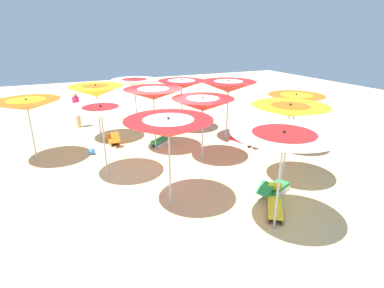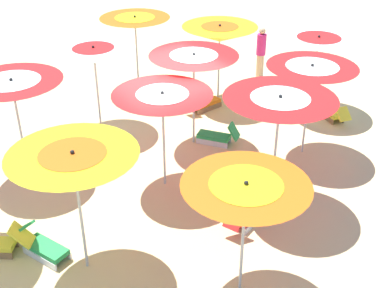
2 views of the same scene
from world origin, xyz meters
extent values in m
cube|color=beige|center=(0.00, 0.00, -0.02)|extent=(39.20, 39.20, 0.04)
cylinder|color=#B2B2B7|center=(4.31, -1.29, 0.97)|extent=(0.05, 0.05, 1.94)
cone|color=orange|center=(4.31, -1.29, 1.94)|extent=(1.99, 1.99, 0.36)
cone|color=yellow|center=(4.31, -1.29, 2.02)|extent=(1.13, 1.13, 0.20)
sphere|color=black|center=(4.31, -1.29, 2.15)|extent=(0.07, 0.07, 0.07)
cylinder|color=#B2B2B7|center=(2.77, 0.82, 1.10)|extent=(0.05, 0.05, 2.20)
cone|color=red|center=(2.77, 0.82, 2.20)|extent=(2.19, 2.19, 0.44)
cone|color=white|center=(2.77, 0.82, 2.31)|extent=(1.14, 1.14, 0.23)
sphere|color=black|center=(2.77, 0.82, 2.44)|extent=(0.07, 0.07, 0.07)
cylinder|color=#B2B2B7|center=(1.63, 2.88, 1.02)|extent=(0.05, 0.05, 2.05)
cone|color=red|center=(1.63, 2.88, 2.05)|extent=(2.09, 2.09, 0.37)
cone|color=white|center=(1.63, 2.88, 2.13)|extent=(1.21, 1.21, 0.21)
sphere|color=black|center=(1.63, 2.88, 2.26)|extent=(0.07, 0.07, 0.07)
cylinder|color=#B2B2B7|center=(0.04, 4.82, 0.97)|extent=(0.05, 0.05, 1.94)
cone|color=white|center=(0.04, 4.82, 1.94)|extent=(2.15, 2.15, 0.37)
cone|color=red|center=(0.04, 4.82, 2.03)|extent=(1.19, 1.19, 0.20)
sphere|color=black|center=(0.04, 4.82, 2.16)|extent=(0.07, 0.07, 0.07)
cylinder|color=#B2B2B7|center=(2.34, -3.19, 1.09)|extent=(0.05, 0.05, 2.18)
cone|color=yellow|center=(2.34, -3.19, 2.18)|extent=(2.11, 2.11, 0.31)
cone|color=orange|center=(2.34, -3.19, 2.26)|extent=(1.08, 1.08, 0.16)
sphere|color=black|center=(2.34, -3.19, 2.36)|extent=(0.07, 0.07, 0.07)
cylinder|color=#B2B2B7|center=(0.91, -0.66, 0.98)|extent=(0.05, 0.05, 1.97)
cone|color=red|center=(0.91, -0.66, 1.97)|extent=(2.08, 2.08, 0.44)
cone|color=white|center=(0.91, -0.66, 2.08)|extent=(1.09, 1.09, 0.23)
sphere|color=black|center=(0.91, -0.66, 2.22)|extent=(0.07, 0.07, 0.07)
cylinder|color=#B2B2B7|center=(-0.28, 0.94, 1.07)|extent=(0.05, 0.05, 2.13)
cone|color=red|center=(-0.28, 0.94, 2.13)|extent=(2.12, 2.12, 0.40)
cone|color=white|center=(-0.28, 0.94, 2.23)|extent=(1.14, 1.14, 0.21)
sphere|color=black|center=(-0.28, 0.94, 2.36)|extent=(0.07, 0.07, 0.07)
cylinder|color=#B2B2B7|center=(-1.98, 3.01, 1.01)|extent=(0.05, 0.05, 2.02)
cone|color=yellow|center=(-1.98, 3.01, 2.02)|extent=(2.13, 2.13, 0.44)
cone|color=orange|center=(-1.98, 3.01, 2.14)|extent=(1.06, 1.06, 0.22)
sphere|color=black|center=(-1.98, 3.01, 2.27)|extent=(0.07, 0.07, 0.07)
cylinder|color=#B2B2B7|center=(0.60, -4.97, 1.06)|extent=(0.05, 0.05, 2.12)
cone|color=white|center=(0.60, -4.97, 2.12)|extent=(2.23, 2.23, 0.37)
cone|color=red|center=(0.60, -4.97, 2.20)|extent=(1.32, 1.32, 0.22)
sphere|color=black|center=(0.60, -4.97, 2.33)|extent=(0.07, 0.07, 0.07)
cylinder|color=#B2B2B7|center=(-1.20, -3.04, 1.05)|extent=(0.05, 0.05, 2.09)
cone|color=red|center=(-1.20, -3.04, 2.09)|extent=(2.14, 2.14, 0.44)
cone|color=white|center=(-1.20, -3.04, 2.19)|extent=(1.22, 1.22, 0.25)
sphere|color=black|center=(-1.20, -3.04, 2.34)|extent=(0.07, 0.07, 0.07)
cylinder|color=#B2B2B7|center=(-2.38, -0.64, 1.03)|extent=(0.05, 0.05, 2.06)
cone|color=white|center=(-2.38, -0.64, 2.06)|extent=(2.09, 2.09, 0.31)
cone|color=red|center=(-2.38, -0.64, 2.14)|extent=(1.05, 1.05, 0.16)
sphere|color=black|center=(-2.38, -0.64, 2.25)|extent=(0.07, 0.07, 0.07)
cylinder|color=#B2B2B7|center=(-4.40, 1.65, 0.99)|extent=(0.05, 0.05, 1.98)
cone|color=orange|center=(-4.40, 1.65, 1.98)|extent=(2.12, 2.12, 0.33)
cone|color=yellow|center=(-4.40, 1.65, 2.06)|extent=(1.20, 1.20, 0.19)
sphere|color=black|center=(-4.40, 1.65, 2.18)|extent=(0.07, 0.07, 0.07)
cube|color=silver|center=(2.81, -0.02, 0.07)|extent=(0.35, 0.88, 0.14)
cube|color=silver|center=(3.13, 0.10, 0.07)|extent=(0.35, 0.88, 0.14)
cube|color=red|center=(2.97, 0.04, 0.19)|extent=(0.63, 0.99, 0.10)
cube|color=red|center=(3.18, -0.52, 0.45)|extent=(0.42, 0.41, 0.45)
cube|color=silver|center=(0.14, 1.21, 0.07)|extent=(0.69, 0.51, 0.14)
cube|color=silver|center=(-0.06, 1.49, 0.07)|extent=(0.69, 0.51, 0.14)
cube|color=green|center=(0.04, 1.35, 0.19)|extent=(0.87, 0.76, 0.10)
cube|color=green|center=(0.46, 1.65, 0.42)|extent=(0.41, 0.43, 0.38)
cube|color=olive|center=(1.12, -4.62, 0.07)|extent=(0.61, 0.79, 0.14)
cube|color=olive|center=(0.85, -4.42, 0.07)|extent=(0.61, 0.79, 0.14)
cube|color=yellow|center=(0.98, -4.52, 0.19)|extent=(0.85, 0.97, 0.10)
cube|color=yellow|center=(1.37, -4.00, 0.42)|extent=(0.50, 0.51, 0.40)
cube|color=olive|center=(0.65, 4.71, 0.07)|extent=(0.91, 0.27, 0.14)
cube|color=olive|center=(0.74, 5.04, 0.07)|extent=(0.91, 0.27, 0.14)
cube|color=yellow|center=(0.70, 4.88, 0.19)|extent=(0.99, 0.56, 0.10)
cube|color=yellow|center=(1.29, 4.72, 0.37)|extent=(0.41, 0.41, 0.30)
cube|color=silver|center=(1.62, -3.52, 0.07)|extent=(0.82, 0.34, 0.14)
cube|color=silver|center=(1.75, -3.86, 0.07)|extent=(0.82, 0.34, 0.14)
cube|color=green|center=(1.69, -3.69, 0.19)|extent=(0.94, 0.64, 0.10)
cube|color=green|center=(1.13, -3.90, 0.37)|extent=(0.46, 0.46, 0.31)
cube|color=olive|center=(-1.82, 2.33, 0.07)|extent=(0.12, 0.91, 0.14)
cube|color=olive|center=(-1.52, 2.36, 0.07)|extent=(0.12, 0.91, 0.14)
cube|color=orange|center=(-1.67, 2.35, 0.19)|extent=(0.39, 0.94, 0.10)
cube|color=orange|center=(-1.61, 1.78, 0.42)|extent=(0.32, 0.30, 0.38)
cylinder|color=#D8A87F|center=(-2.64, 5.23, 0.39)|extent=(0.24, 0.24, 0.77)
cylinder|color=#D82672|center=(-2.64, 5.23, 1.11)|extent=(0.30, 0.30, 0.67)
sphere|color=#D8A87F|center=(-2.64, 5.23, 1.55)|extent=(0.21, 0.21, 0.21)
sphere|color=#337FE5|center=(-2.57, 1.46, 0.12)|extent=(0.24, 0.24, 0.24)
camera|label=1|loc=(-3.62, -9.63, 4.27)|focal=28.84mm
camera|label=2|loc=(9.04, -5.55, 6.42)|focal=47.76mm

